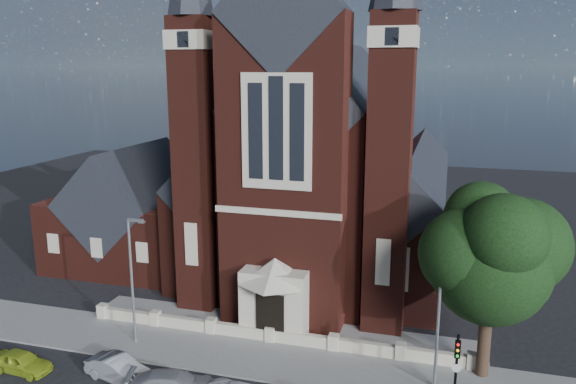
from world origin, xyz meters
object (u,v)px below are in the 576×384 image
church (328,168)px  street_lamp_left (133,274)px  street_tree (494,259)px  car_silver_a (119,369)px  car_lime_van (21,362)px  street_lamp_right (441,309)px  traffic_signal (457,362)px  parish_hall (137,216)px

church → street_lamp_left: bearing=-112.7°
street_tree → car_silver_a: size_ratio=2.66×
street_lamp_left → car_lime_van: bearing=-133.7°
street_lamp_left → street_lamp_right: (18.00, 0.00, 0.00)m
street_lamp_right → car_lime_van: size_ratio=2.24×
street_tree → street_lamp_right: (-2.51, -1.71, -2.36)m
car_silver_a → car_lime_van: bearing=111.1°
street_tree → traffic_signal: size_ratio=2.67×
church → street_tree: 21.38m
parish_hall → street_lamp_right: bearing=-28.2°
car_silver_a → traffic_signal: bearing=-68.7°
street_tree → car_lime_van: (-25.01, -6.41, -6.34)m
street_lamp_left → street_lamp_right: bearing=0.0°
parish_hall → traffic_signal: parish_hall is taller
church → car_silver_a: bearing=-106.2°
traffic_signal → street_tree: bearing=64.1°
church → street_lamp_left: (-7.91, -18.94, -3.59)m
traffic_signal → car_lime_van: size_ratio=1.11×
car_silver_a → parish_hall: bearing=41.1°
car_silver_a → street_lamp_right: bearing=-63.1°
street_lamp_left → car_silver_a: 5.72m
car_lime_van → church: bearing=-23.9°
church → traffic_signal: (11.00, -20.52, -5.60)m
church → car_silver_a: size_ratio=8.68×
parish_hall → car_silver_a: size_ratio=3.03×
church → car_silver_a: church is taller
street_lamp_right → street_lamp_left: bearing=180.0°
traffic_signal → street_lamp_right: bearing=120.0°
street_lamp_right → car_silver_a: bearing=-166.7°
street_tree → church: bearing=126.2°
street_lamp_left → traffic_signal: bearing=-4.8°
street_lamp_right → traffic_signal: bearing=-60.0°
car_lime_van → street_tree: bearing=-71.8°
traffic_signal → car_silver_a: bearing=-172.3°
street_lamp_left → church: bearing=67.3°
church → parish_hall: church is taller
church → street_lamp_left: 20.84m
street_tree → street_lamp_right: bearing=-145.7°
parish_hall → street_lamp_left: size_ratio=1.51×
parish_hall → traffic_signal: bearing=-30.0°
parish_hall → car_silver_a: bearing=-62.5°
church → street_tree: church is taller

